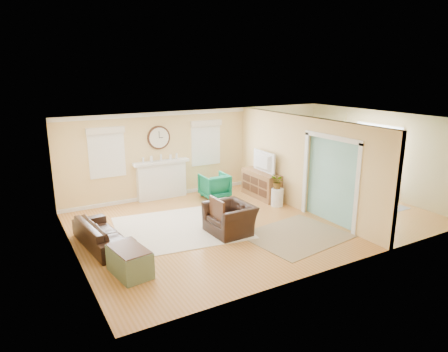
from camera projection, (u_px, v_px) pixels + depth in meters
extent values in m
plane|color=#A66929|center=(256.00, 219.00, 10.47)|extent=(9.00, 9.00, 0.00)
cube|color=#E6C073|center=(204.00, 151.00, 12.66)|extent=(9.00, 0.02, 2.60)
cube|color=#E6C073|center=(346.00, 204.00, 7.62)|extent=(9.00, 0.02, 2.60)
cube|color=#E6C073|center=(71.00, 198.00, 7.99)|extent=(0.02, 6.00, 2.60)
cube|color=#E6C073|center=(378.00, 153.00, 12.29)|extent=(0.02, 6.00, 2.60)
cube|color=white|center=(258.00, 120.00, 9.80)|extent=(9.00, 6.00, 0.02)
cube|color=#E6C073|center=(272.00, 155.00, 12.03)|extent=(0.12, 3.20, 2.60)
cube|color=#E6C073|center=(378.00, 187.00, 8.76)|extent=(0.12, 1.00, 2.60)
cube|color=#E6C073|center=(335.00, 129.00, 9.65)|extent=(0.12, 1.80, 0.40)
cube|color=white|center=(305.00, 173.00, 10.71)|extent=(0.04, 0.12, 2.20)
cube|color=white|center=(357.00, 190.00, 9.19)|extent=(0.04, 0.12, 2.20)
cube|color=white|center=(332.00, 137.00, 9.67)|extent=(0.04, 1.92, 0.12)
cube|color=#75B3AA|center=(305.00, 164.00, 10.89)|extent=(0.02, 6.00, 2.60)
cube|color=white|center=(162.00, 181.00, 12.03)|extent=(1.50, 0.24, 1.10)
cube|color=white|center=(161.00, 162.00, 11.86)|extent=(1.70, 0.30, 0.08)
cube|color=black|center=(160.00, 181.00, 12.13)|extent=(0.85, 0.02, 0.75)
cube|color=gold|center=(162.00, 185.00, 12.06)|extent=(0.85, 0.02, 0.62)
cylinder|color=#4D2D1A|center=(159.00, 138.00, 11.77)|extent=(0.70, 0.06, 0.70)
cylinder|color=silver|center=(159.00, 138.00, 11.74)|extent=(0.60, 0.01, 0.60)
cube|color=black|center=(159.00, 134.00, 11.71)|extent=(0.02, 0.01, 0.20)
cube|color=black|center=(161.00, 138.00, 11.77)|extent=(0.12, 0.01, 0.02)
cube|color=white|center=(106.00, 153.00, 11.12)|extent=(0.90, 0.03, 1.30)
cube|color=white|center=(107.00, 153.00, 11.09)|extent=(1.00, 0.04, 1.40)
cube|color=beige|center=(105.00, 131.00, 10.90)|extent=(1.05, 0.10, 0.18)
cube|color=white|center=(205.00, 143.00, 12.60)|extent=(0.90, 0.03, 1.30)
cube|color=white|center=(206.00, 143.00, 12.58)|extent=(1.00, 0.04, 1.40)
cube|color=beige|center=(206.00, 123.00, 12.38)|extent=(1.05, 0.10, 0.18)
cube|color=white|center=(377.00, 160.00, 12.33)|extent=(0.03, 1.60, 2.10)
cube|color=white|center=(376.00, 160.00, 12.31)|extent=(0.03, 1.70, 2.20)
cylinder|color=gold|center=(346.00, 119.00, 11.28)|extent=(0.02, 0.02, 0.30)
sphere|color=white|center=(345.00, 127.00, 11.34)|extent=(0.30, 0.30, 0.30)
cube|color=beige|center=(180.00, 228.00, 9.87)|extent=(3.35, 3.01, 0.02)
cube|color=#9C815E|center=(296.00, 235.00, 9.40)|extent=(2.46, 2.11, 0.01)
cube|color=slate|center=(337.00, 200.00, 11.96)|extent=(2.52, 3.15, 0.01)
imported|color=black|center=(102.00, 233.00, 8.82)|extent=(0.99, 2.02, 0.57)
imported|color=black|center=(230.00, 219.00, 9.50)|extent=(1.00, 1.14, 0.71)
imported|color=#0B6245|center=(215.00, 186.00, 12.17)|extent=(0.80, 0.82, 0.73)
cube|color=slate|center=(130.00, 262.00, 7.58)|extent=(0.70, 1.00, 0.52)
cube|color=#4D2D1A|center=(129.00, 249.00, 7.51)|extent=(0.67, 0.95, 0.02)
cube|color=#8C6443|center=(261.00, 184.00, 12.18)|extent=(0.49, 1.48, 0.80)
cube|color=#4D2D1A|center=(263.00, 184.00, 11.64)|extent=(0.01, 0.39, 0.22)
cube|color=#4D2D1A|center=(263.00, 193.00, 11.71)|extent=(0.01, 0.39, 0.22)
cube|color=#4D2D1A|center=(254.00, 181.00, 12.02)|extent=(0.01, 0.39, 0.22)
cube|color=#4D2D1A|center=(254.00, 189.00, 12.09)|extent=(0.01, 0.39, 0.22)
cube|color=#4D2D1A|center=(246.00, 177.00, 12.39)|extent=(0.01, 0.39, 0.22)
cube|color=#4D2D1A|center=(246.00, 186.00, 12.46)|extent=(0.01, 0.39, 0.22)
imported|color=black|center=(261.00, 162.00, 11.98)|extent=(0.17, 1.09, 0.63)
cylinder|color=white|center=(277.00, 197.00, 11.42)|extent=(0.35, 0.35, 0.51)
imported|color=#337F33|center=(278.00, 181.00, 11.29)|extent=(0.37, 0.42, 0.44)
imported|color=#4D2D1A|center=(338.00, 190.00, 11.88)|extent=(1.00, 1.78, 0.62)
cube|color=slate|center=(316.00, 178.00, 12.79)|extent=(0.45, 0.45, 0.05)
cube|color=slate|center=(316.00, 170.00, 12.73)|extent=(0.41, 0.09, 0.49)
cylinder|color=black|center=(316.00, 183.00, 13.06)|extent=(0.03, 0.03, 0.41)
cylinder|color=black|center=(322.00, 185.00, 12.77)|extent=(0.03, 0.03, 0.41)
cylinder|color=black|center=(308.00, 184.00, 12.93)|extent=(0.03, 0.03, 0.41)
cylinder|color=black|center=(314.00, 187.00, 12.64)|extent=(0.03, 0.03, 0.41)
cube|color=slate|center=(366.00, 197.00, 10.95)|extent=(0.40, 0.40, 0.05)
cube|color=slate|center=(367.00, 189.00, 10.89)|extent=(0.38, 0.07, 0.45)
cylinder|color=black|center=(365.00, 207.00, 10.80)|extent=(0.03, 0.03, 0.38)
cylinder|color=black|center=(357.00, 204.00, 11.07)|extent=(0.03, 0.03, 0.38)
cylinder|color=black|center=(373.00, 205.00, 10.94)|extent=(0.03, 0.03, 0.38)
cylinder|color=black|center=(365.00, 202.00, 11.20)|extent=(0.03, 0.03, 0.38)
cube|color=white|center=(324.00, 189.00, 11.48)|extent=(0.47, 0.47, 0.05)
cube|color=white|center=(325.00, 180.00, 11.41)|extent=(0.09, 0.44, 0.52)
cylinder|color=black|center=(315.00, 196.00, 11.63)|extent=(0.03, 0.03, 0.44)
cylinder|color=black|center=(325.00, 195.00, 11.77)|extent=(0.03, 0.03, 0.44)
cylinder|color=black|center=(323.00, 200.00, 11.32)|extent=(0.03, 0.03, 0.44)
cylinder|color=black|center=(333.00, 198.00, 11.46)|extent=(0.03, 0.03, 0.44)
cube|color=slate|center=(356.00, 181.00, 12.20)|extent=(0.52, 0.52, 0.05)
cube|color=slate|center=(357.00, 172.00, 12.12)|extent=(0.11, 0.46, 0.55)
cylinder|color=black|center=(364.00, 190.00, 12.16)|extent=(0.03, 0.03, 0.46)
cylinder|color=black|center=(354.00, 192.00, 12.03)|extent=(0.03, 0.03, 0.46)
cylinder|color=black|center=(356.00, 187.00, 12.50)|extent=(0.03, 0.03, 0.46)
cylinder|color=black|center=(346.00, 188.00, 12.36)|extent=(0.03, 0.03, 0.46)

